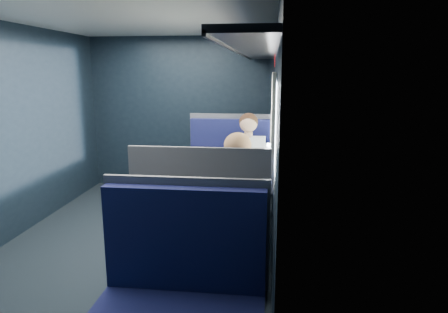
# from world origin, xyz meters

# --- Properties ---
(ground) EXTENTS (2.80, 4.20, 0.01)m
(ground) POSITION_xyz_m (0.00, 0.00, -0.01)
(ground) COLOR black
(room_shell) EXTENTS (3.00, 4.40, 2.40)m
(room_shell) POSITION_xyz_m (0.02, 0.00, 1.48)
(room_shell) COLOR black
(room_shell) RESTS_ON ground
(table) EXTENTS (0.62, 1.00, 0.74)m
(table) POSITION_xyz_m (1.03, 0.00, 0.66)
(table) COLOR #54565E
(table) RESTS_ON ground
(seat_bay_near) EXTENTS (1.06, 0.62, 1.26)m
(seat_bay_near) POSITION_xyz_m (0.83, 0.87, 0.42)
(seat_bay_near) COLOR #0E103E
(seat_bay_near) RESTS_ON ground
(seat_bay_far) EXTENTS (1.04, 0.62, 1.26)m
(seat_bay_far) POSITION_xyz_m (0.85, -0.87, 0.41)
(seat_bay_far) COLOR #0E103E
(seat_bay_far) RESTS_ON ground
(seat_row_front) EXTENTS (1.04, 0.51, 1.16)m
(seat_row_front) POSITION_xyz_m (0.85, 1.80, 0.41)
(seat_row_front) COLOR #0E103E
(seat_row_front) RESTS_ON ground
(seat_row_back) EXTENTS (1.04, 0.51, 1.16)m
(seat_row_back) POSITION_xyz_m (0.85, -1.80, 0.41)
(seat_row_back) COLOR #0E103E
(seat_row_back) RESTS_ON ground
(man) EXTENTS (0.53, 0.56, 1.32)m
(man) POSITION_xyz_m (1.10, 0.70, 0.72)
(man) COLOR black
(man) RESTS_ON ground
(woman) EXTENTS (0.53, 0.56, 1.32)m
(woman) POSITION_xyz_m (1.10, -0.71, 0.73)
(woman) COLOR black
(woman) RESTS_ON ground
(papers) EXTENTS (0.78, 0.98, 0.01)m
(papers) POSITION_xyz_m (1.00, 0.05, 0.74)
(papers) COLOR white
(papers) RESTS_ON table
(laptop) EXTENTS (0.33, 0.38, 0.25)m
(laptop) POSITION_xyz_m (1.21, -0.01, 0.81)
(laptop) COLOR silver
(laptop) RESTS_ON table
(bottle_small) EXTENTS (0.06, 0.06, 0.21)m
(bottle_small) POSITION_xyz_m (1.33, 0.21, 0.83)
(bottle_small) COLOR silver
(bottle_small) RESTS_ON table
(cup) EXTENTS (0.08, 0.08, 0.10)m
(cup) POSITION_xyz_m (1.33, 0.44, 0.79)
(cup) COLOR white
(cup) RESTS_ON table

